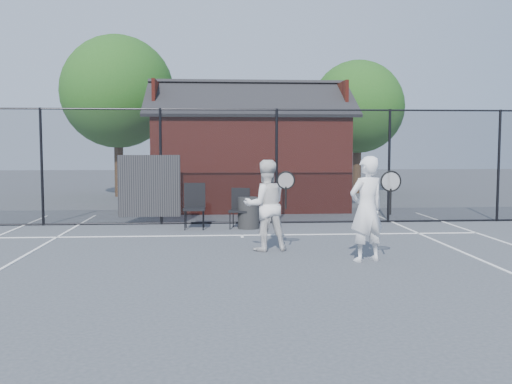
{
  "coord_description": "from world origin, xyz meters",
  "views": [
    {
      "loc": [
        -0.56,
        -9.82,
        2.02
      ],
      "look_at": [
        0.23,
        1.62,
        1.1
      ],
      "focal_mm": 40.0,
      "sensor_mm": 36.0,
      "label": 1
    }
  ],
  "objects": [
    {
      "name": "fence",
      "position": [
        -0.3,
        5.0,
        1.45
      ],
      "size": [
        22.04,
        3.0,
        3.0
      ],
      "color": "black",
      "rests_on": "ground"
    },
    {
      "name": "ground",
      "position": [
        0.0,
        0.0,
        0.0
      ],
      "size": [
        80.0,
        80.0,
        0.0
      ],
      "primitive_type": "plane",
      "color": "#3F4348",
      "rests_on": "ground"
    },
    {
      "name": "tree_left",
      "position": [
        -4.5,
        13.5,
        4.19
      ],
      "size": [
        4.48,
        4.48,
        6.44
      ],
      "color": "#302113",
      "rests_on": "ground"
    },
    {
      "name": "player_front",
      "position": [
        2.06,
        -0.06,
        0.93
      ],
      "size": [
        0.89,
        0.72,
        1.85
      ],
      "color": "white",
      "rests_on": "ground"
    },
    {
      "name": "player_back",
      "position": [
        0.38,
        1.11,
        0.88
      ],
      "size": [
        1.0,
        0.81,
        1.76
      ],
      "color": "white",
      "rests_on": "ground"
    },
    {
      "name": "waste_bin",
      "position": [
        0.22,
        4.1,
        0.39
      ],
      "size": [
        0.63,
        0.63,
        0.77
      ],
      "primitive_type": "cylinder",
      "rotation": [
        0.0,
        0.0,
        0.22
      ],
      "color": "#242424",
      "rests_on": "ground"
    },
    {
      "name": "clubhouse",
      "position": [
        0.5,
        9.0,
        1.61
      ],
      "size": [
        6.5,
        4.36,
        4.19
      ],
      "color": "maroon",
      "rests_on": "ground"
    },
    {
      "name": "tree_right",
      "position": [
        5.5,
        14.5,
        3.71
      ],
      "size": [
        3.97,
        3.97,
        5.7
      ],
      "color": "#302113",
      "rests_on": "ground"
    },
    {
      "name": "chair_right",
      "position": [
        -0.01,
        4.1,
        0.48
      ],
      "size": [
        0.56,
        0.58,
        0.97
      ],
      "primitive_type": "cube",
      "rotation": [
        0.0,
        0.0,
        -0.23
      ],
      "color": "black",
      "rests_on": "ground"
    },
    {
      "name": "chair_left",
      "position": [
        -1.11,
        4.1,
        0.55
      ],
      "size": [
        0.53,
        0.55,
        1.09
      ],
      "primitive_type": "cube",
      "rotation": [
        0.0,
        0.0,
        -0.02
      ],
      "color": "black",
      "rests_on": "ground"
    },
    {
      "name": "court_lines",
      "position": [
        0.0,
        -1.32,
        0.01
      ],
      "size": [
        11.02,
        18.0,
        0.01
      ],
      "color": "white",
      "rests_on": "ground"
    }
  ]
}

